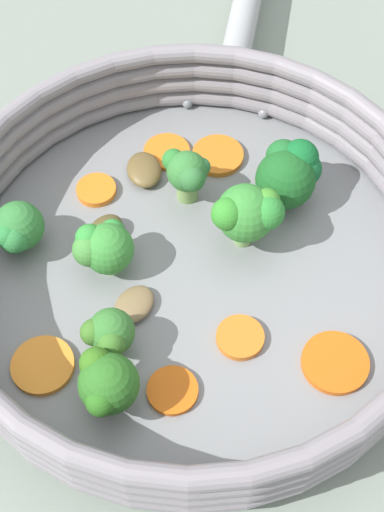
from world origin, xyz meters
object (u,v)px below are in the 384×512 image
(skillet, at_px, (192,273))
(broccoli_floret_2, at_px, (290,173))
(carrot_slice_6, at_px, (335,363))
(broccoli_floret_1, at_px, (103,247))
(mushroom_piece_1, at_px, (105,229))
(carrot_slice_0, at_px, (166,152))
(mushroom_piece_0, at_px, (134,305))
(carrot_slice_1, at_px, (172,390))
(carrot_slice_5, at_px, (240,337))
(carrot_slice_2, at_px, (96,190))
(broccoli_floret_3, at_px, (109,334))
(broccoli_floret_6, at_px, (107,384))
(broccoli_floret_4, at_px, (188,173))
(carrot_slice_4, at_px, (43,365))
(carrot_slice_3, at_px, (218,155))
(mushroom_piece_2, at_px, (144,170))
(broccoli_floret_0, at_px, (17,229))
(broccoli_floret_5, at_px, (248,213))

(skillet, distance_m, broccoli_floret_2, 0.10)
(carrot_slice_6, xyz_separation_m, broccoli_floret_1, (0.14, -0.10, 0.02))
(carrot_slice_6, distance_m, mushroom_piece_1, 0.19)
(carrot_slice_0, relative_size, mushroom_piece_0, 1.14)
(carrot_slice_0, distance_m, broccoli_floret_2, 0.10)
(carrot_slice_6, bearing_deg, carrot_slice_1, -0.27)
(carrot_slice_6, distance_m, mushroom_piece_0, 0.14)
(carrot_slice_1, distance_m, mushroom_piece_1, 0.13)
(carrot_slice_6, bearing_deg, mushroom_piece_0, -28.16)
(carrot_slice_5, distance_m, broccoli_floret_2, 0.13)
(carrot_slice_6, xyz_separation_m, broccoli_floret_2, (-0.00, -0.14, 0.03))
(carrot_slice_2, bearing_deg, broccoli_floret_3, 88.09)
(skillet, relative_size, broccoli_floret_6, 6.95)
(broccoli_floret_2, relative_size, broccoli_floret_4, 1.13)
(carrot_slice_4, bearing_deg, carrot_slice_6, 170.01)
(carrot_slice_3, relative_size, broccoli_floret_4, 0.91)
(carrot_slice_2, relative_size, carrot_slice_3, 0.75)
(carrot_slice_6, distance_m, broccoli_floret_2, 0.14)
(broccoli_floret_2, bearing_deg, carrot_slice_3, -48.10)
(broccoli_floret_1, xyz_separation_m, mushroom_piece_0, (-0.01, 0.04, -0.02))
(carrot_slice_1, xyz_separation_m, broccoli_floret_1, (0.03, -0.10, 0.02))
(mushroom_piece_2, bearing_deg, broccoli_floret_6, 75.05)
(skillet, xyz_separation_m, broccoli_floret_3, (0.06, 0.05, 0.03))
(broccoli_floret_3, bearing_deg, broccoli_floret_0, -60.22)
(carrot_slice_4, xyz_separation_m, broccoli_floret_6, (-0.04, 0.03, 0.03))
(carrot_slice_1, relative_size, carrot_slice_3, 0.82)
(carrot_slice_1, xyz_separation_m, broccoli_floret_5, (-0.07, -0.10, 0.03))
(carrot_slice_4, distance_m, mushroom_piece_0, 0.07)
(carrot_slice_6, distance_m, broccoli_floret_5, 0.12)
(mushroom_piece_0, bearing_deg, carrot_slice_5, 150.90)
(carrot_slice_0, distance_m, carrot_slice_5, 0.17)
(broccoli_floret_6, relative_size, mushroom_piece_1, 1.68)
(mushroom_piece_2, bearing_deg, carrot_slice_4, 59.09)
(broccoli_floret_6, distance_m, mushroom_piece_0, 0.07)
(carrot_slice_3, bearing_deg, carrot_slice_6, 101.76)
(carrot_slice_1, distance_m, mushroom_piece_0, 0.07)
(mushroom_piece_2, bearing_deg, skillet, 102.83)
(carrot_slice_1, xyz_separation_m, carrot_slice_4, (0.08, -0.03, 0.00))
(carrot_slice_0, distance_m, broccoli_floret_0, 0.14)
(carrot_slice_6, height_order, broccoli_floret_0, broccoli_floret_0)
(mushroom_piece_2, bearing_deg, carrot_slice_2, 15.11)
(carrot_slice_3, height_order, broccoli_floret_6, broccoli_floret_6)
(broccoli_floret_6, height_order, mushroom_piece_0, broccoli_floret_6)
(broccoli_floret_5, relative_size, broccoli_floret_6, 1.14)
(mushroom_piece_0, distance_m, mushroom_piece_1, 0.07)
(carrot_slice_6, xyz_separation_m, broccoli_floret_3, (0.14, -0.04, 0.02))
(carrot_slice_2, xyz_separation_m, mushroom_piece_1, (-0.00, 0.04, 0.00))
(broccoli_floret_4, distance_m, broccoli_floret_6, 0.17)
(carrot_slice_4, xyz_separation_m, mushroom_piece_1, (-0.05, -0.10, 0.00))
(skillet, bearing_deg, carrot_slice_3, -111.75)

